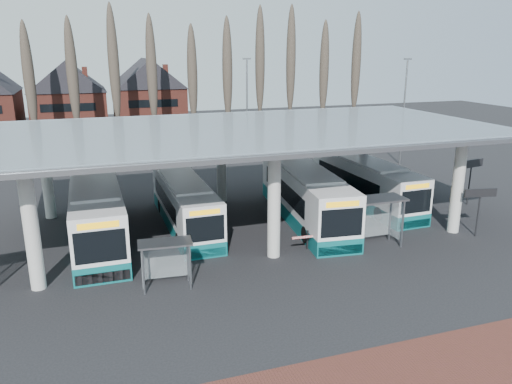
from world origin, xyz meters
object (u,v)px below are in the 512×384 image
object	(u,v)px
bus_1	(185,204)
bus_3	(364,183)
shelter_2	(376,211)
bus_0	(97,212)
shelter_1	(165,253)
bus_2	(305,195)

from	to	relation	value
bus_1	bus_3	world-z (taller)	bus_3
bus_3	shelter_2	world-z (taller)	bus_3
bus_0	shelter_1	xyz separation A→B (m)	(2.90, -7.64, 0.01)
bus_1	shelter_1	size ratio (longest dim) A/B	4.33
bus_1	shelter_1	bearing A→B (deg)	-107.28
shelter_1	shelter_2	world-z (taller)	shelter_2
bus_3	shelter_2	distance (m)	8.41
shelter_1	shelter_2	distance (m)	12.31
bus_1	shelter_1	distance (m)	8.62
shelter_1	bus_1	bearing A→B (deg)	77.99
bus_0	bus_3	size ratio (longest dim) A/B	1.08
shelter_1	shelter_2	xyz separation A→B (m)	(12.23, 1.36, 0.42)
bus_0	shelter_2	world-z (taller)	bus_0
bus_0	shelter_1	world-z (taller)	bus_0
shelter_1	bus_2	bearing A→B (deg)	38.65
shelter_1	bus_0	bearing A→B (deg)	115.63
bus_1	shelter_2	bearing A→B (deg)	-35.74
bus_3	shelter_1	distance (m)	18.24
bus_3	shelter_1	xyz separation A→B (m)	(-15.93, -8.89, 0.14)
bus_0	bus_2	size ratio (longest dim) A/B	0.99
bus_1	bus_3	xyz separation A→B (m)	(13.44, 0.64, 0.08)
bus_1	shelter_2	xyz separation A→B (m)	(9.73, -6.89, 0.64)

